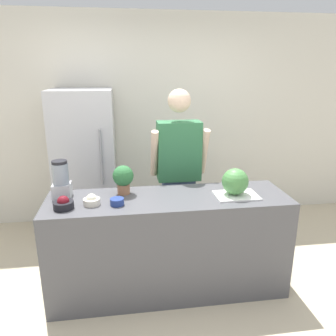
{
  "coord_description": "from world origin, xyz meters",
  "views": [
    {
      "loc": [
        -0.37,
        -2.25,
        1.94
      ],
      "look_at": [
        0.0,
        0.33,
        1.14
      ],
      "focal_mm": 35.0,
      "sensor_mm": 36.0,
      "label": 1
    }
  ],
  "objects_px": {
    "bowl_small_blue": "(117,202)",
    "blender": "(61,180)",
    "watermelon": "(235,182)",
    "potted_plant": "(123,178)",
    "person": "(179,173)",
    "bowl_cherries": "(63,204)",
    "refrigerator": "(86,164)",
    "bowl_cream": "(92,201)"
  },
  "relations": [
    {
      "from": "refrigerator",
      "to": "bowl_small_blue",
      "type": "bearing_deg",
      "value": -74.44
    },
    {
      "from": "person",
      "to": "potted_plant",
      "type": "height_order",
      "value": "person"
    },
    {
      "from": "blender",
      "to": "bowl_cherries",
      "type": "bearing_deg",
      "value": -79.03
    },
    {
      "from": "bowl_cherries",
      "to": "potted_plant",
      "type": "relative_size",
      "value": 0.62
    },
    {
      "from": "watermelon",
      "to": "potted_plant",
      "type": "relative_size",
      "value": 0.89
    },
    {
      "from": "bowl_cherries",
      "to": "bowl_small_blue",
      "type": "distance_m",
      "value": 0.41
    },
    {
      "from": "refrigerator",
      "to": "person",
      "type": "relative_size",
      "value": 0.98
    },
    {
      "from": "blender",
      "to": "potted_plant",
      "type": "relative_size",
      "value": 1.27
    },
    {
      "from": "bowl_cherries",
      "to": "blender",
      "type": "xyz_separation_m",
      "value": [
        -0.05,
        0.25,
        0.11
      ]
    },
    {
      "from": "bowl_cherries",
      "to": "blender",
      "type": "bearing_deg",
      "value": 100.97
    },
    {
      "from": "blender",
      "to": "bowl_small_blue",
      "type": "bearing_deg",
      "value": -26.85
    },
    {
      "from": "bowl_small_blue",
      "to": "blender",
      "type": "xyz_separation_m",
      "value": [
        -0.46,
        0.23,
        0.12
      ]
    },
    {
      "from": "refrigerator",
      "to": "watermelon",
      "type": "distance_m",
      "value": 1.87
    },
    {
      "from": "bowl_cream",
      "to": "blender",
      "type": "relative_size",
      "value": 0.42
    },
    {
      "from": "person",
      "to": "blender",
      "type": "xyz_separation_m",
      "value": [
        -1.08,
        -0.49,
        0.14
      ]
    },
    {
      "from": "bowl_cherries",
      "to": "person",
      "type": "bearing_deg",
      "value": 35.32
    },
    {
      "from": "refrigerator",
      "to": "bowl_cherries",
      "type": "bearing_deg",
      "value": -91.73
    },
    {
      "from": "refrigerator",
      "to": "bowl_small_blue",
      "type": "xyz_separation_m",
      "value": [
        0.37,
        -1.33,
        0.06
      ]
    },
    {
      "from": "potted_plant",
      "to": "person",
      "type": "bearing_deg",
      "value": 40.09
    },
    {
      "from": "person",
      "to": "bowl_cream",
      "type": "relative_size",
      "value": 13.14
    },
    {
      "from": "watermelon",
      "to": "blender",
      "type": "distance_m",
      "value": 1.46
    },
    {
      "from": "bowl_cream",
      "to": "blender",
      "type": "xyz_separation_m",
      "value": [
        -0.26,
        0.2,
        0.11
      ]
    },
    {
      "from": "bowl_cherries",
      "to": "watermelon",
      "type": "bearing_deg",
      "value": 3.07
    },
    {
      "from": "person",
      "to": "bowl_small_blue",
      "type": "relative_size",
      "value": 15.87
    },
    {
      "from": "refrigerator",
      "to": "blender",
      "type": "height_order",
      "value": "refrigerator"
    },
    {
      "from": "watermelon",
      "to": "bowl_small_blue",
      "type": "relative_size",
      "value": 2.04
    },
    {
      "from": "person",
      "to": "blender",
      "type": "relative_size",
      "value": 5.46
    },
    {
      "from": "bowl_small_blue",
      "to": "potted_plant",
      "type": "bearing_deg",
      "value": 77.03
    },
    {
      "from": "person",
      "to": "blender",
      "type": "bearing_deg",
      "value": -155.73
    },
    {
      "from": "person",
      "to": "watermelon",
      "type": "height_order",
      "value": "person"
    },
    {
      "from": "bowl_cream",
      "to": "refrigerator",
      "type": "bearing_deg",
      "value": 97.48
    },
    {
      "from": "bowl_cream",
      "to": "person",
      "type": "bearing_deg",
      "value": 39.77
    },
    {
      "from": "refrigerator",
      "to": "bowl_cream",
      "type": "xyz_separation_m",
      "value": [
        0.17,
        -1.3,
        0.07
      ]
    },
    {
      "from": "person",
      "to": "bowl_cherries",
      "type": "relative_size",
      "value": 11.18
    },
    {
      "from": "bowl_small_blue",
      "to": "blender",
      "type": "height_order",
      "value": "blender"
    },
    {
      "from": "bowl_cherries",
      "to": "refrigerator",
      "type": "bearing_deg",
      "value": 88.27
    },
    {
      "from": "person",
      "to": "bowl_small_blue",
      "type": "bearing_deg",
      "value": -130.89
    },
    {
      "from": "refrigerator",
      "to": "watermelon",
      "type": "height_order",
      "value": "refrigerator"
    },
    {
      "from": "person",
      "to": "refrigerator",
      "type": "bearing_deg",
      "value": 148.43
    },
    {
      "from": "person",
      "to": "potted_plant",
      "type": "xyz_separation_m",
      "value": [
        -0.57,
        -0.48,
        0.14
      ]
    },
    {
      "from": "potted_plant",
      "to": "blender",
      "type": "bearing_deg",
      "value": -178.89
    },
    {
      "from": "blender",
      "to": "potted_plant",
      "type": "xyz_separation_m",
      "value": [
        0.51,
        0.01,
        -0.0
      ]
    }
  ]
}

